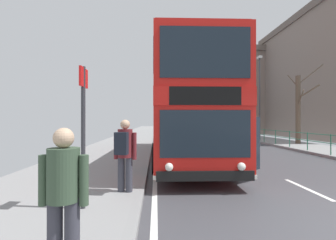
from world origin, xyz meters
TOP-DOWN VIEW (x-y plane):
  - double_decker_bus_main at (-2.65, 7.86)m, footprint 3.20×11.46m
  - background_bus_far_lane at (2.68, 27.68)m, footprint 2.76×9.14m
  - pedestrian_railing_far_kerb at (4.45, 17.65)m, footprint 0.05×34.33m
  - pedestrian_with_backpack at (-4.64, 2.06)m, footprint 0.55×0.57m
  - pedestrian_companion at (-4.91, -0.87)m, footprint 0.54×0.36m
  - bus_stop_sign_near at (-5.28, 1.06)m, footprint 0.08×0.44m
  - street_lamp_far_side at (5.35, 17.86)m, footprint 0.28×0.60m
  - bare_tree_far_00 at (6.28, 13.42)m, footprint 1.87×1.99m
  - bare_tree_far_01 at (5.87, 32.40)m, footprint 2.05×1.67m
  - background_building_00 at (13.84, 34.84)m, footprint 13.62×15.26m
  - background_building_01 at (14.57, 20.65)m, footprint 8.90×17.27m

SIDE VIEW (x-z plane):
  - pedestrian_railing_far_kerb at x=4.45m, z-range 0.31..1.30m
  - pedestrian_companion at x=-4.91m, z-range 0.23..1.79m
  - pedestrian_with_backpack at x=-4.64m, z-range 0.27..1.93m
  - background_bus_far_lane at x=2.68m, z-range 0.14..3.23m
  - bus_stop_sign_near at x=-5.28m, z-range 0.45..3.09m
  - double_decker_bus_main at x=-2.65m, z-range 0.10..4.42m
  - bare_tree_far_00 at x=6.28m, z-range -0.12..5.49m
  - bare_tree_far_01 at x=5.87m, z-range 0.19..6.20m
  - street_lamp_far_side at x=5.35m, z-range 0.75..8.17m
  - background_building_00 at x=13.84m, z-range 0.03..11.65m
  - background_building_01 at x=14.57m, z-range 0.03..12.69m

